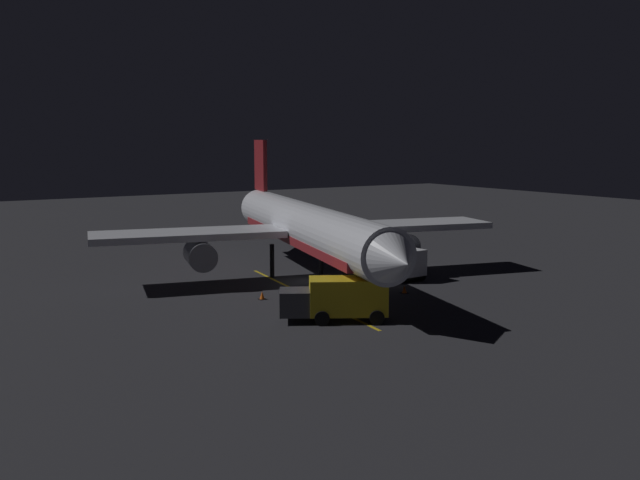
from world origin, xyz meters
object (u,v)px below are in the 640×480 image
object	(u,v)px
airliner	(304,227)
traffic_cone_near_right	(361,295)
traffic_cone_near_left	(262,296)
catering_truck	(394,262)
traffic_cone_under_wing	(363,289)
ground_crew_worker	(383,306)
traffic_cone_far	(404,290)
baggage_truck	(339,299)

from	to	relation	value
airliner	traffic_cone_near_right	distance (m)	8.61
traffic_cone_near_left	traffic_cone_near_right	size ratio (longest dim) A/B	1.00
catering_truck	traffic_cone_under_wing	world-z (taller)	catering_truck
ground_crew_worker	traffic_cone_under_wing	bearing A→B (deg)	-116.95
traffic_cone_far	traffic_cone_near_left	bearing A→B (deg)	-20.87
catering_truck	traffic_cone_near_left	distance (m)	12.63
baggage_truck	catering_truck	world-z (taller)	baggage_truck
airliner	traffic_cone_far	world-z (taller)	airliner
airliner	catering_truck	xyz separation A→B (m)	(-6.72, 2.77, -2.91)
airliner	traffic_cone_under_wing	xyz separation A→B (m)	(-1.46, 5.90, -3.93)
airliner	traffic_cone_far	bearing A→B (deg)	115.62
ground_crew_worker	traffic_cone_near_left	size ratio (longest dim) A/B	3.16
traffic_cone_near_right	catering_truck	bearing A→B (deg)	-143.72
traffic_cone_far	traffic_cone_under_wing	bearing A→B (deg)	-39.75
traffic_cone_near_left	traffic_cone_under_wing	xyz separation A→B (m)	(-7.26, 1.74, 0.00)
traffic_cone_near_right	traffic_cone_far	bearing A→B (deg)	178.00
baggage_truck	traffic_cone_far	size ratio (longest dim) A/B	12.02
ground_crew_worker	traffic_cone_under_wing	distance (m)	8.02
ground_crew_worker	baggage_truck	bearing A→B (deg)	-27.03
traffic_cone_near_left	traffic_cone_near_right	bearing A→B (deg)	149.12
traffic_cone_far	catering_truck	bearing A→B (deg)	-120.80
baggage_truck	traffic_cone_under_wing	size ratio (longest dim) A/B	12.02
traffic_cone_under_wing	traffic_cone_near_right	bearing A→B (deg)	51.59
baggage_truck	traffic_cone_near_right	distance (m)	6.30
traffic_cone_far	traffic_cone_near_right	bearing A→B (deg)	-2.00
airliner	baggage_truck	xyz separation A→B (m)	(4.56, 11.80, -2.83)
baggage_truck	traffic_cone_near_right	size ratio (longest dim) A/B	12.02
traffic_cone_under_wing	ground_crew_worker	bearing A→B (deg)	63.05
baggage_truck	catering_truck	xyz separation A→B (m)	(-11.28, -9.02, -0.08)
catering_truck	airliner	bearing A→B (deg)	-22.42
airliner	catering_truck	distance (m)	7.83
baggage_truck	ground_crew_worker	distance (m)	2.74
catering_truck	traffic_cone_far	distance (m)	5.92
ground_crew_worker	traffic_cone_far	bearing A→B (deg)	-138.38
traffic_cone_near_left	traffic_cone_far	xyz separation A→B (m)	(-9.53, 3.63, 0.00)
airliner	traffic_cone_under_wing	bearing A→B (deg)	103.93
ground_crew_worker	traffic_cone_near_right	xyz separation A→B (m)	(-2.23, -5.36, -0.64)
airliner	baggage_truck	distance (m)	12.96
traffic_cone_under_wing	traffic_cone_far	world-z (taller)	same
baggage_truck	traffic_cone_under_wing	distance (m)	8.50
catering_truck	traffic_cone_under_wing	bearing A→B (deg)	30.72
airliner	traffic_cone_near_left	world-z (taller)	airliner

